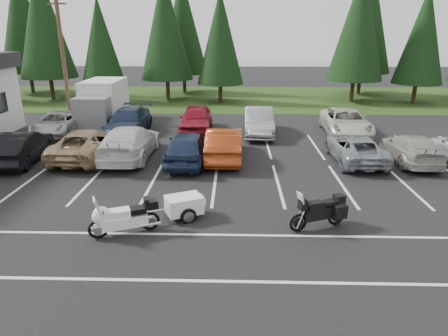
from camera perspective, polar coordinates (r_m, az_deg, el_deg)
ground at (r=16.15m, az=-3.26°, el=-3.54°), size 120.00×120.00×0.00m
grass_strip at (r=39.37m, az=-0.38°, el=10.00°), size 80.00×16.00×0.01m
lake_water at (r=70.18m, az=3.87°, el=13.95°), size 70.00×50.00×0.02m
utility_pole at (r=29.19m, az=-22.03°, el=14.79°), size 1.60×0.26×9.00m
box_truck at (r=29.29m, az=-17.23°, el=8.88°), size 2.40×5.60×2.90m
stall_markings at (r=18.01m, az=-2.75°, el=-1.09°), size 32.00×16.00×0.01m
conifer_2 at (r=41.46m, az=-24.47°, el=18.50°), size 5.10×5.10×11.89m
conifer_3 at (r=38.15m, az=-17.25°, el=16.85°), size 3.87×3.87×9.02m
conifer_4 at (r=38.29m, az=-8.41°, el=19.36°), size 4.80×4.80×11.17m
conifer_5 at (r=36.49m, az=-0.53°, el=18.16°), size 4.14×4.14×9.63m
conifer_6 at (r=38.47m, az=18.73°, el=18.88°), size 4.93×4.93×11.48m
conifer_7 at (r=40.07m, az=26.57°, el=16.61°), size 4.27×4.27×9.94m
conifer_back_a at (r=46.99m, az=-26.88°, el=18.35°), size 5.28×5.28×12.30m
conifer_back_b at (r=42.70m, az=-5.94°, el=19.73°), size 4.97×4.97×11.58m
conifer_back_c at (r=43.56m, az=19.69°, el=19.73°), size 5.50×5.50×12.81m
car_near_1 at (r=22.01m, az=-27.01°, el=2.69°), size 2.10×4.87×1.56m
car_near_2 at (r=21.43m, az=-18.76°, el=3.32°), size 2.75×5.57×1.52m
car_near_3 at (r=20.88m, az=-13.35°, el=3.62°), size 2.39×5.72×1.65m
car_near_4 at (r=19.60m, az=-5.20°, el=3.01°), size 2.05×4.80×1.62m
car_near_5 at (r=20.07m, az=0.03°, el=3.49°), size 1.74×4.94×1.62m
car_near_6 at (r=20.82m, az=18.27°, el=2.68°), size 2.25×4.84×1.34m
car_near_7 at (r=21.78m, az=25.15°, el=2.56°), size 2.11×4.81×1.37m
car_far_0 at (r=27.42m, az=-22.67°, el=5.95°), size 2.45×4.92×1.34m
car_far_1 at (r=25.98m, az=-13.53°, el=6.50°), size 2.32×5.45×1.57m
car_far_2 at (r=25.88m, az=-4.01°, el=7.03°), size 1.98×4.85×1.65m
car_far_3 at (r=25.12m, az=5.00°, el=6.61°), size 1.83×5.00×1.64m
car_far_4 at (r=26.24m, az=16.99°, el=6.31°), size 2.85×5.74×1.56m
touring_motorcycle at (r=13.08m, az=-14.11°, el=-6.47°), size 2.60×1.64×1.38m
cargo_trailer at (r=13.97m, az=-5.72°, el=-5.54°), size 2.01×1.63×0.81m
adventure_motorcycle at (r=13.42m, az=13.33°, el=-5.70°), size 2.42×1.59×1.39m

